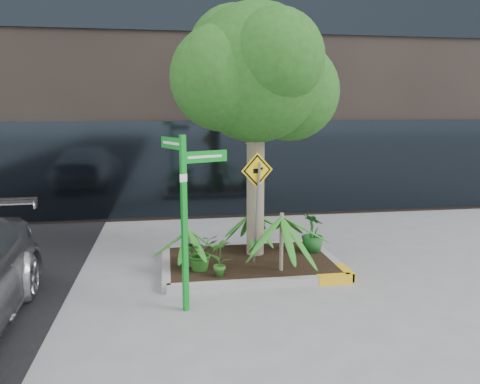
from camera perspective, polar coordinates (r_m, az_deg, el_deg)
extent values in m
plane|color=gray|center=(8.84, 0.28, -9.81)|extent=(80.00, 80.00, 0.00)
cube|color=#9E9E99|center=(10.16, 0.11, -6.70)|extent=(3.20, 0.15, 0.15)
cube|color=#9E9E99|center=(8.11, 2.63, -11.12)|extent=(3.20, 0.15, 0.15)
cube|color=#9E9E99|center=(8.99, -8.99, -9.07)|extent=(0.15, 2.20, 0.15)
cube|color=#9E9E99|center=(9.53, 10.83, -8.03)|extent=(0.15, 2.20, 0.15)
cube|color=yellow|center=(8.45, 11.44, -10.41)|extent=(0.60, 0.17, 0.15)
cube|color=black|center=(9.11, 1.22, -8.39)|extent=(3.05, 2.05, 0.06)
cylinder|color=gray|center=(9.13, 1.90, 1.33)|extent=(0.35, 0.35, 3.24)
cylinder|color=gray|center=(9.05, 2.62, 8.80)|extent=(0.61, 0.17, 1.05)
sphere|color=#214F16|center=(9.05, 1.97, 14.27)|extent=(2.59, 2.59, 2.59)
sphere|color=#214F16|center=(9.52, 6.15, 12.06)|extent=(1.94, 1.94, 1.94)
sphere|color=#214F16|center=(8.73, -2.05, 13.72)|extent=(1.94, 1.94, 1.94)
sphere|color=#214F16|center=(8.49, 4.34, 16.00)|extent=(1.73, 1.73, 1.73)
sphere|color=#214F16|center=(9.57, -0.64, 16.64)|extent=(1.83, 1.83, 1.83)
cylinder|color=gray|center=(8.40, 5.07, -6.07)|extent=(0.07, 0.07, 1.05)
cylinder|color=gray|center=(8.66, -6.24, -6.70)|extent=(0.07, 0.07, 0.73)
cylinder|color=gray|center=(9.69, 1.44, -4.61)|extent=(0.07, 0.07, 0.80)
imported|color=#235F1B|center=(8.46, -4.82, -7.31)|extent=(0.77, 0.77, 0.67)
imported|color=#1B5C20|center=(9.59, 8.86, -4.91)|extent=(0.61, 0.61, 0.79)
imported|color=#2D6C21|center=(8.12, -2.46, -7.94)|extent=(0.49, 0.49, 0.69)
imported|color=#1B5F1F|center=(9.66, 2.28, -5.01)|extent=(0.50, 0.50, 0.68)
cube|color=#0D9822|center=(6.91, -6.80, -4.07)|extent=(0.10, 0.10, 2.65)
cube|color=#0D9822|center=(6.91, -4.28, 4.33)|extent=(0.68, 0.32, 0.17)
cube|color=#0D9822|center=(7.05, -8.29, 5.91)|extent=(0.32, 0.68, 0.17)
cube|color=white|center=(6.89, -4.27, 4.32)|extent=(0.52, 0.23, 0.04)
cube|color=white|center=(7.05, -8.41, 5.91)|extent=(0.23, 0.52, 0.04)
cube|color=white|center=(6.74, -6.91, 1.71)|extent=(0.11, 0.05, 0.11)
cylinder|color=slate|center=(8.60, 2.04, -2.66)|extent=(0.12, 0.24, 1.92)
cube|color=yellow|center=(8.44, 2.10, 2.67)|extent=(0.61, 0.22, 0.64)
cube|color=black|center=(8.43, 2.12, 2.66)|extent=(0.54, 0.19, 0.57)
cube|color=yellow|center=(8.42, 2.12, 2.66)|extent=(0.46, 0.16, 0.49)
cube|color=black|center=(8.42, 2.06, 2.59)|extent=(0.14, 0.05, 0.09)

